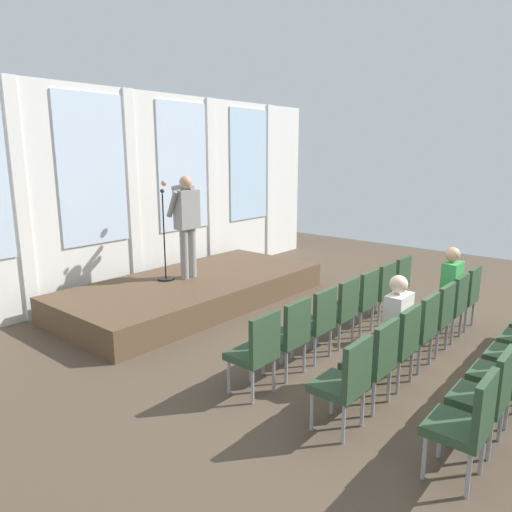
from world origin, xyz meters
TOP-DOWN VIEW (x-y plane):
  - ground_plane at (0.00, 0.00)m, footprint 14.44×14.44m
  - rear_partition at (0.04, 5.54)m, footprint 9.99×0.14m
  - stage_platform at (0.00, 4.16)m, footprint 4.70×2.18m
  - speaker at (-0.03, 4.28)m, footprint 0.50×0.69m
  - mic_stand at (-0.37, 4.47)m, footprint 0.28×0.28m
  - chair_r0_c0 at (-1.77, 1.25)m, footprint 0.46×0.44m
  - chair_r0_c1 at (-1.18, 1.25)m, footprint 0.46×0.44m
  - chair_r0_c2 at (-0.59, 1.25)m, footprint 0.46×0.44m
  - chair_r0_c3 at (0.00, 1.25)m, footprint 0.46×0.44m
  - chair_r0_c4 at (0.59, 1.25)m, footprint 0.46×0.44m
  - chair_r0_c5 at (1.18, 1.25)m, footprint 0.46×0.44m
  - chair_r0_c6 at (1.77, 1.25)m, footprint 0.46×0.44m
  - chair_r1_c0 at (-1.77, 0.18)m, footprint 0.46×0.44m
  - chair_r1_c1 at (-1.18, 0.18)m, footprint 0.46×0.44m
  - chair_r1_c2 at (-0.59, 0.18)m, footprint 0.46×0.44m
  - audience_r1_c2 at (-0.59, 0.26)m, footprint 0.36×0.39m
  - chair_r1_c3 at (0.00, 0.18)m, footprint 0.46×0.44m
  - chair_r1_c4 at (0.59, 0.18)m, footprint 0.46×0.44m
  - chair_r1_c5 at (1.18, 0.18)m, footprint 0.46×0.44m
  - audience_r1_c5 at (1.18, 0.26)m, footprint 0.36×0.39m
  - chair_r1_c6 at (1.77, 0.18)m, footprint 0.46×0.44m
  - chair_r2_c0 at (-1.77, -0.90)m, footprint 0.46×0.44m
  - chair_r2_c1 at (-1.18, -0.90)m, footprint 0.46×0.44m
  - chair_r2_c2 at (-0.59, -0.90)m, footprint 0.46×0.44m

SIDE VIEW (x-z plane):
  - ground_plane at x=0.00m, z-range 0.00..0.00m
  - stage_platform at x=0.00m, z-range 0.00..0.44m
  - chair_r0_c0 at x=-1.77m, z-range 0.06..1.00m
  - chair_r0_c1 at x=-1.18m, z-range 0.06..1.00m
  - chair_r0_c2 at x=-0.59m, z-range 0.06..1.00m
  - chair_r0_c3 at x=0.00m, z-range 0.06..1.00m
  - chair_r0_c4 at x=0.59m, z-range 0.06..1.00m
  - chair_r0_c5 at x=1.18m, z-range 0.06..1.00m
  - chair_r0_c6 at x=1.77m, z-range 0.06..1.00m
  - chair_r1_c0 at x=-1.77m, z-range 0.06..1.00m
  - chair_r1_c1 at x=-1.18m, z-range 0.06..1.00m
  - chair_r1_c2 at x=-0.59m, z-range 0.06..1.00m
  - chair_r1_c3 at x=0.00m, z-range 0.06..1.00m
  - chair_r1_c4 at x=0.59m, z-range 0.06..1.00m
  - chair_r1_c5 at x=1.18m, z-range 0.06..1.00m
  - chair_r1_c6 at x=1.77m, z-range 0.06..1.00m
  - chair_r2_c0 at x=-1.77m, z-range 0.06..1.00m
  - chair_r2_c1 at x=-1.18m, z-range 0.06..1.00m
  - chair_r2_c2 at x=-0.59m, z-range 0.06..1.00m
  - audience_r1_c2 at x=-0.59m, z-range 0.07..1.36m
  - audience_r1_c5 at x=1.18m, z-range 0.07..1.39m
  - mic_stand at x=-0.37m, z-range -0.01..1.55m
  - speaker at x=-0.03m, z-range 0.58..2.35m
  - rear_partition at x=0.04m, z-range 0.05..3.72m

